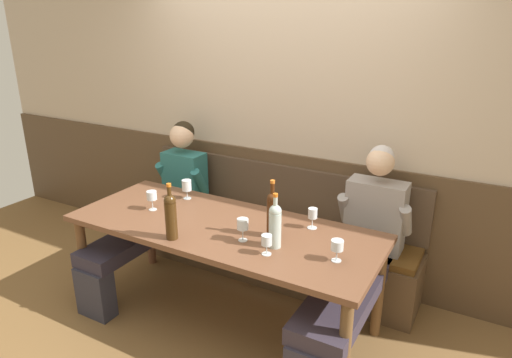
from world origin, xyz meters
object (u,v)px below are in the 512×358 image
at_px(dining_table, 223,235).
at_px(wine_glass_mid_right, 337,246).
at_px(person_left_seat, 358,256).
at_px(wine_glass_by_bottle, 152,196).
at_px(wine_bottle_amber_mid, 275,224).
at_px(wine_glass_mid_left, 187,186).
at_px(wine_bottle_clear_water, 171,215).
at_px(wine_bottle_green_tall, 272,213).
at_px(wine_glass_near_bucket, 243,225).
at_px(person_center_left_seat, 159,204).
at_px(wine_glass_left_end, 267,241).
at_px(wall_bench, 269,245).
at_px(wine_glass_center_front, 313,215).

height_order(dining_table, wine_glass_mid_right, wine_glass_mid_right).
distance_m(person_left_seat, wine_glass_by_bottle, 1.52).
bearing_deg(wine_bottle_amber_mid, wine_glass_mid_right, 2.98).
relative_size(wine_glass_mid_left, wine_glass_mid_right, 1.16).
height_order(wine_bottle_clear_water, wine_bottle_green_tall, wine_bottle_green_tall).
xyz_separation_m(wine_bottle_amber_mid, wine_glass_near_bucket, (-0.22, -0.02, -0.04)).
relative_size(wine_bottle_amber_mid, wine_glass_mid_left, 2.30).
bearing_deg(wine_bottle_green_tall, wine_glass_by_bottle, -177.17).
xyz_separation_m(person_center_left_seat, wine_glass_mid_right, (1.70, -0.40, 0.23)).
bearing_deg(wine_glass_mid_right, wine_bottle_clear_water, -166.64).
bearing_deg(wine_glass_left_end, person_center_left_seat, 157.83).
height_order(dining_table, wine_bottle_amber_mid, wine_bottle_amber_mid).
xyz_separation_m(wine_bottle_green_tall, wine_glass_by_bottle, (-0.97, -0.05, -0.06)).
distance_m(dining_table, wine_glass_by_bottle, 0.62).
xyz_separation_m(wine_bottle_clear_water, wine_glass_mid_right, (1.02, 0.24, -0.07)).
bearing_deg(wine_glass_mid_right, dining_table, 174.36).
bearing_deg(dining_table, person_center_left_seat, 159.50).
bearing_deg(wall_bench, wine_bottle_green_tall, -61.29).
relative_size(person_center_left_seat, wine_glass_left_end, 10.18).
distance_m(wine_glass_mid_left, wine_glass_by_bottle, 0.31).
bearing_deg(wine_glass_left_end, wine_glass_mid_right, 18.39).
distance_m(dining_table, wine_glass_center_front, 0.64).
height_order(wall_bench, wine_glass_by_bottle, wall_bench).
bearing_deg(wine_glass_left_end, wine_bottle_clear_water, -169.90).
bearing_deg(wine_glass_by_bottle, wine_glass_mid_left, 73.82).
bearing_deg(dining_table, wine_bottle_amber_mid, -12.91).
height_order(wine_bottle_green_tall, wine_bottle_amber_mid, wine_bottle_green_tall).
xyz_separation_m(person_left_seat, wine_glass_mid_left, (-1.38, -0.04, 0.25)).
relative_size(wine_bottle_green_tall, wine_glass_by_bottle, 2.65).
relative_size(dining_table, wine_bottle_green_tall, 5.63).
bearing_deg(wine_bottle_amber_mid, person_left_seat, 44.57).
bearing_deg(wall_bench, person_left_seat, -24.19).
relative_size(wine_bottle_clear_water, wine_bottle_green_tall, 0.97).
relative_size(wine_glass_mid_right, wine_glass_center_front, 0.92).
bearing_deg(wine_glass_left_end, wall_bench, 116.58).
distance_m(wine_bottle_green_tall, wine_glass_left_end, 0.26).
height_order(person_left_seat, wine_glass_mid_left, person_left_seat).
bearing_deg(wine_bottle_green_tall, wine_glass_near_bucket, -132.71).
bearing_deg(person_left_seat, wine_bottle_clear_water, -148.80).
distance_m(wine_bottle_green_tall, wine_glass_by_bottle, 0.97).
relative_size(wine_bottle_amber_mid, wine_glass_near_bucket, 2.36).
relative_size(wine_glass_left_end, wine_glass_by_bottle, 0.87).
bearing_deg(person_left_seat, wine_glass_mid_left, -178.53).
distance_m(wine_glass_left_end, wine_glass_center_front, 0.48).
relative_size(wine_bottle_green_tall, wine_glass_mid_left, 2.51).
distance_m(wine_bottle_clear_water, wine_bottle_green_tall, 0.64).
bearing_deg(wine_glass_by_bottle, wine_bottle_amber_mid, -3.94).
bearing_deg(wine_bottle_clear_water, wall_bench, 80.44).
relative_size(wall_bench, wine_glass_center_front, 17.23).
height_order(wine_bottle_green_tall, wine_glass_center_front, wine_bottle_green_tall).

